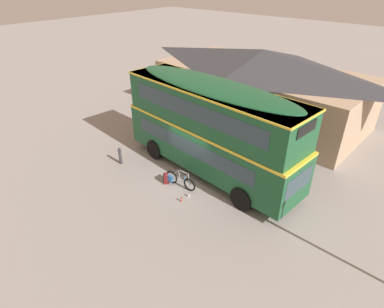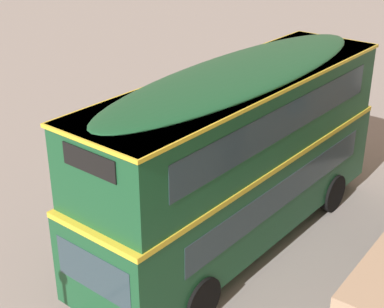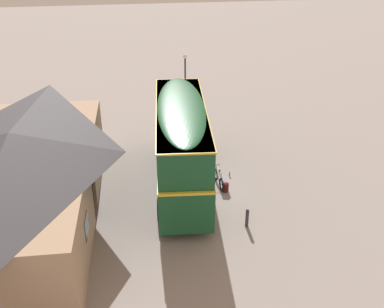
% 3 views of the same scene
% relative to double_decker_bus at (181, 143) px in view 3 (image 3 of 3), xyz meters
% --- Properties ---
extents(ground_plane, '(120.00, 120.00, 0.00)m').
position_rel_double_decker_bus_xyz_m(ground_plane, '(-0.42, -1.09, -2.64)').
color(ground_plane, gray).
extents(double_decker_bus, '(9.97, 3.31, 4.79)m').
position_rel_double_decker_bus_xyz_m(double_decker_bus, '(0.00, 0.00, 0.00)').
color(double_decker_bus, black).
rests_on(double_decker_bus, ground).
extents(touring_bicycle, '(1.76, 0.56, 1.01)m').
position_rel_double_decker_bus_xyz_m(touring_bicycle, '(-0.25, -2.03, -2.27)').
color(touring_bicycle, black).
rests_on(touring_bicycle, ground).
extents(backpack_on_ground, '(0.36, 0.36, 0.57)m').
position_rel_double_decker_bus_xyz_m(backpack_on_ground, '(-0.94, -2.24, -2.35)').
color(backpack_on_ground, maroon).
rests_on(backpack_on_ground, ground).
extents(water_bottle_clear_plastic, '(0.07, 0.07, 0.22)m').
position_rel_double_decker_bus_xyz_m(water_bottle_clear_plastic, '(0.64, -2.34, -2.54)').
color(water_bottle_clear_plastic, silver).
rests_on(water_bottle_clear_plastic, ground).
extents(water_bottle_red_squeeze, '(0.07, 0.07, 0.26)m').
position_rel_double_decker_bus_xyz_m(water_bottle_red_squeeze, '(0.63, -2.82, -2.52)').
color(water_bottle_red_squeeze, '#D84C33').
rests_on(water_bottle_red_squeeze, ground).
extents(pub_building, '(14.50, 7.64, 4.66)m').
position_rel_double_decker_bus_xyz_m(pub_building, '(-1.91, 7.94, -0.27)').
color(pub_building, tan).
rests_on(pub_building, ground).
extents(street_lamp, '(0.28, 0.28, 4.73)m').
position_rel_double_decker_bus_xyz_m(street_lamp, '(9.35, -1.47, 0.27)').
color(street_lamp, black).
rests_on(street_lamp, ground).
extents(kerb_bollard, '(0.16, 0.16, 0.97)m').
position_rel_double_decker_bus_xyz_m(kerb_bollard, '(-4.08, -2.59, -2.14)').
color(kerb_bollard, '#333338').
rests_on(kerb_bollard, ground).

